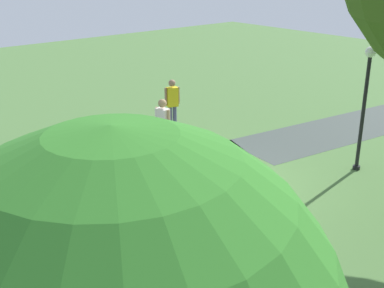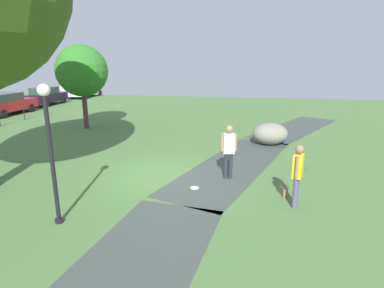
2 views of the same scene
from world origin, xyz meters
The scene contains 9 objects.
ground_plane centered at (0.00, 0.00, 0.00)m, with size 48.00×48.00×0.00m, color #497038.
footpath_segment_near centered at (-6.04, -0.65, 0.00)m, with size 8.25×3.44×0.01m.
footpath_segment_mid centered at (1.70, -2.52, 0.00)m, with size 8.33×4.87×0.01m.
lamp_post centered at (-3.46, 1.58, 2.09)m, with size 0.28×0.28×3.36m.
woman_with_handbag centered at (-1.63, -4.25, 1.01)m, with size 0.50×0.34×1.74m.
man_near_boulder centered at (0.20, -2.35, 1.07)m, with size 0.30×0.51×1.82m.
handbag_on_grass centered at (-0.96, -4.04, 0.14)m, with size 0.34×0.31×0.31m.
spare_backpack_on_lawn centered at (1.56, -4.90, 0.19)m, with size 0.29×0.27×0.40m.
frisbee_on_grass centered at (-0.82, -1.37, 0.01)m, with size 0.26×0.26×0.02m.
Camera 1 is at (8.22, 8.33, 5.52)m, focal length 47.07 mm.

